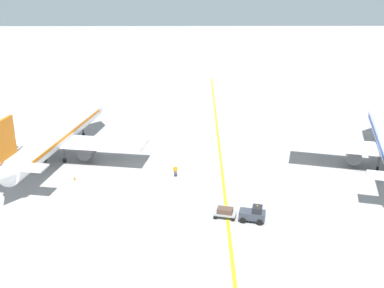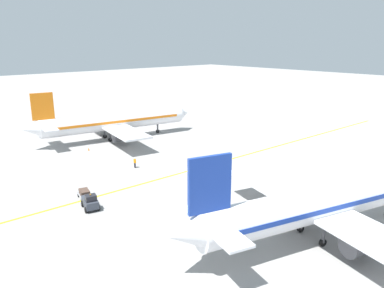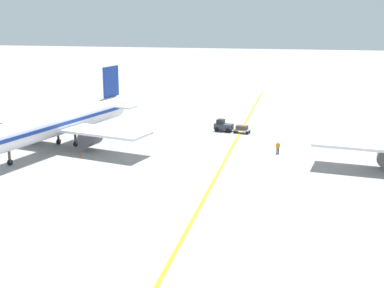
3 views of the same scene
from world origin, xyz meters
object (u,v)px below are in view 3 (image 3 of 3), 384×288
at_px(baggage_cart_trailing, 242,128).
at_px(traffic_cone_near_nose, 381,154).
at_px(baggage_tug_dark, 223,126).
at_px(ground_crew_worker, 278,147).
at_px(traffic_cone_mid_apron, 80,155).
at_px(airplane_adjacent_stand, 59,123).

bearing_deg(baggage_cart_trailing, traffic_cone_near_nose, 152.24).
xyz_separation_m(baggage_tug_dark, ground_crew_worker, (-9.35, 12.48, 0.01)).
height_order(ground_crew_worker, traffic_cone_mid_apron, ground_crew_worker).
bearing_deg(baggage_tug_dark, airplane_adjacent_stand, 34.44).
relative_size(baggage_tug_dark, traffic_cone_near_nose, 5.95).
distance_m(baggage_cart_trailing, traffic_cone_mid_apron, 27.66).
relative_size(baggage_tug_dark, ground_crew_worker, 1.95).
distance_m(baggage_cart_trailing, ground_crew_worker, 13.20).
bearing_deg(airplane_adjacent_stand, traffic_cone_mid_apron, 139.26).
bearing_deg(baggage_cart_trailing, airplane_adjacent_stand, 29.58).
xyz_separation_m(baggage_cart_trailing, traffic_cone_mid_apron, (20.57, 18.48, -0.49)).
xyz_separation_m(baggage_tug_dark, traffic_cone_mid_apron, (17.37, 19.28, -0.63)).
height_order(airplane_adjacent_stand, baggage_cart_trailing, airplane_adjacent_stand).
bearing_deg(ground_crew_worker, baggage_tug_dark, -53.15).
distance_m(airplane_adjacent_stand, baggage_cart_trailing, 29.28).
bearing_deg(traffic_cone_near_nose, airplane_adjacent_stand, 4.63).
bearing_deg(baggage_cart_trailing, baggage_tug_dark, -14.01).
height_order(airplane_adjacent_stand, baggage_tug_dark, airplane_adjacent_stand).
height_order(baggage_tug_dark, traffic_cone_near_nose, baggage_tug_dark).
bearing_deg(baggage_tug_dark, traffic_cone_mid_apron, 47.98).
relative_size(airplane_adjacent_stand, ground_crew_worker, 20.82).
xyz_separation_m(airplane_adjacent_stand, traffic_cone_near_nose, (-45.63, -3.70, -3.43)).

